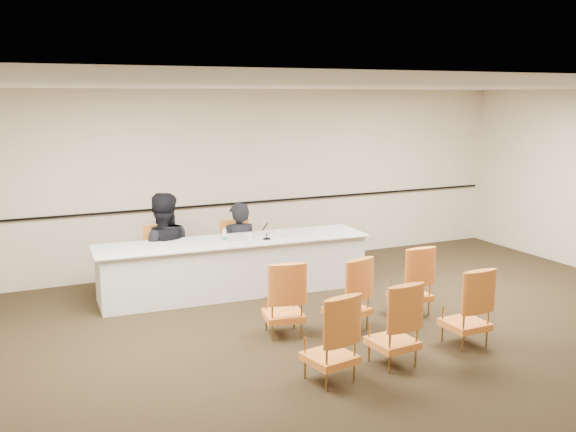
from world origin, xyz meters
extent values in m
plane|color=black|center=(0.00, 0.00, 0.00)|extent=(10.00, 10.00, 0.00)
plane|color=white|center=(0.00, 0.00, 3.00)|extent=(10.00, 10.00, 0.00)
cube|color=beige|center=(0.00, 4.00, 1.50)|extent=(10.00, 0.04, 3.00)
cube|color=black|center=(0.00, 3.96, 1.10)|extent=(9.80, 0.04, 0.03)
imported|color=black|center=(-0.51, 3.13, 0.42)|extent=(0.66, 0.47, 1.69)
imported|color=black|center=(-1.71, 3.20, 0.50)|extent=(1.07, 0.89, 1.96)
cube|color=white|center=(-0.24, 2.52, 0.81)|extent=(0.34, 0.28, 0.00)
cylinder|color=white|center=(-0.57, 2.48, 0.86)|extent=(0.08, 0.08, 0.10)
cylinder|color=white|center=(-0.16, 2.40, 0.87)|extent=(0.10, 0.10, 0.13)
camera|label=1|loc=(-3.95, -6.10, 2.91)|focal=40.00mm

